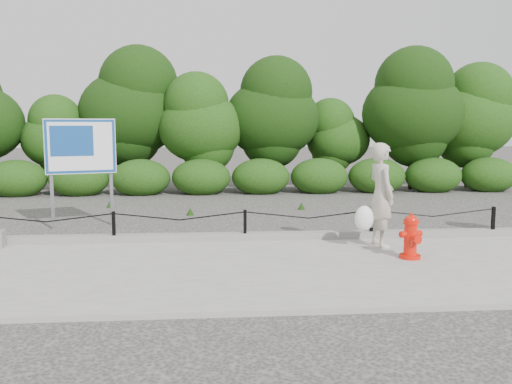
{
  "coord_description": "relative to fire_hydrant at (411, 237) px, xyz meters",
  "views": [
    {
      "loc": [
        -0.61,
        -10.3,
        2.32
      ],
      "look_at": [
        0.23,
        0.2,
        1.0
      ],
      "focal_mm": 38.0,
      "sensor_mm": 36.0,
      "label": 1
    }
  ],
  "objects": [
    {
      "name": "treeline",
      "position": [
        -1.97,
        10.57,
        2.22
      ],
      "size": [
        20.52,
        3.95,
        4.95
      ],
      "color": "black",
      "rests_on": "ground"
    },
    {
      "name": "sidewalk",
      "position": [
        -2.69,
        -0.36,
        -0.4
      ],
      "size": [
        14.0,
        4.0,
        0.08
      ],
      "primitive_type": "cube",
      "color": "gray",
      "rests_on": "ground"
    },
    {
      "name": "advertising_sign",
      "position": [
        -6.24,
        3.69,
        1.28
      ],
      "size": [
        1.47,
        0.54,
        2.44
      ],
      "rotation": [
        0.0,
        0.0,
        0.3
      ],
      "color": "slate",
      "rests_on": "ground"
    },
    {
      "name": "pedestrian",
      "position": [
        -0.25,
        0.94,
        0.56
      ],
      "size": [
        0.8,
        0.76,
        1.91
      ],
      "rotation": [
        0.0,
        0.0,
        1.73
      ],
      "color": "#AFA796",
      "rests_on": "sidewalk"
    },
    {
      "name": "ground",
      "position": [
        -2.69,
        1.64,
        -0.44
      ],
      "size": [
        90.0,
        90.0,
        0.0
      ],
      "primitive_type": "plane",
      "color": "#2D2B28",
      "rests_on": "ground"
    },
    {
      "name": "fire_hydrant",
      "position": [
        0.0,
        0.0,
        0.0
      ],
      "size": [
        0.43,
        0.45,
        0.76
      ],
      "rotation": [
        0.0,
        0.0,
        0.24
      ],
      "color": "red",
      "rests_on": "sidewalk"
    },
    {
      "name": "chain_barrier",
      "position": [
        -2.69,
        1.64,
        0.01
      ],
      "size": [
        10.06,
        0.06,
        0.6
      ],
      "color": "black",
      "rests_on": "sidewalk"
    },
    {
      "name": "curb",
      "position": [
        -2.69,
        1.69,
        -0.29
      ],
      "size": [
        14.0,
        0.22,
        0.14
      ],
      "primitive_type": "cube",
      "color": "slate",
      "rests_on": "sidewalk"
    }
  ]
}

